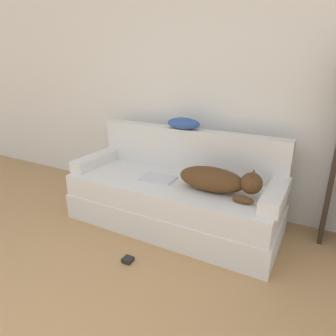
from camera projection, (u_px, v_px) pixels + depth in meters
The scene contains 9 objects.
wall_back at pixel (205, 77), 2.97m from camera, with size 7.70×0.06×2.70m.
couch at pixel (173, 203), 2.87m from camera, with size 1.98×0.82×0.46m.
couch_backrest at pixel (189, 150), 2.99m from camera, with size 1.94×0.15×0.42m.
couch_arm_left at pixel (97, 160), 3.18m from camera, with size 0.15×0.63×0.11m.
couch_arm_right at pixel (276, 195), 2.35m from camera, with size 0.15×0.63×0.11m.
dog at pixel (218, 180), 2.50m from camera, with size 0.71×0.28×0.24m.
laptop at pixel (158, 178), 2.81m from camera, with size 0.33×0.22×0.02m.
throw_pillow at pixel (184, 123), 2.91m from camera, with size 0.34×0.20×0.11m.
power_adapter at pixel (128, 260), 2.38m from camera, with size 0.08×0.08×0.03m.
Camera 1 is at (1.17, 0.10, 1.51)m, focal length 32.00 mm.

